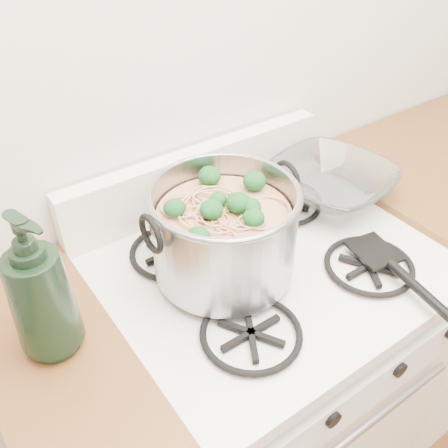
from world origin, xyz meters
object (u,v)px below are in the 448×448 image
gas_range (261,382)px  stock_pot (224,233)px  spatula (374,249)px  bottle (38,287)px  glass_bowl (330,189)px

gas_range → stock_pot: size_ratio=2.67×
stock_pot → spatula: stock_pot is taller
stock_pot → bottle: 0.39m
glass_bowl → bottle: 0.80m
gas_range → stock_pot: bearing=165.1°
spatula → bottle: size_ratio=1.02×
spatula → glass_bowl: (0.09, 0.23, 0.00)m
glass_bowl → stock_pot: bearing=-169.3°
gas_range → bottle: size_ratio=3.04×
spatula → glass_bowl: 0.25m
gas_range → bottle: bearing=175.3°
spatula → glass_bowl: size_ratio=2.44×
stock_pot → glass_bowl: stock_pot is taller
glass_bowl → bottle: (-0.78, -0.06, 0.13)m
gas_range → spatula: bearing=-32.9°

